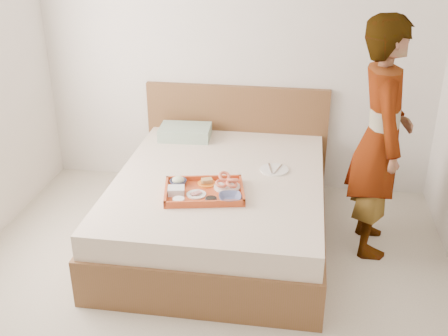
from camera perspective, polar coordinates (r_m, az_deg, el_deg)
ground at (r=3.58m, az=-3.34°, el=-15.62°), size 3.50×4.00×0.01m
wall_back at (r=4.79m, az=1.29°, el=12.73°), size 3.50×0.01×2.60m
bed at (r=4.23m, az=-0.46°, el=-4.11°), size 1.65×2.00×0.53m
headboard at (r=5.01m, az=1.31°, el=3.39°), size 1.65×0.06×0.95m
pillow at (r=4.81m, az=-4.10°, el=3.78°), size 0.46×0.33×0.11m
tray at (r=3.84m, az=-2.10°, el=-2.43°), size 0.62×0.51×0.05m
prawn_plate at (r=3.90m, az=0.34°, el=-2.02°), size 0.23×0.23×0.01m
navy_bowl_big at (r=3.73m, az=0.64°, el=-3.14°), size 0.18×0.18×0.04m
sauce_dish at (r=3.71m, az=-1.37°, el=-3.39°), size 0.10×0.10×0.03m
meat_plate at (r=3.81m, az=-2.92°, el=-2.79°), size 0.16×0.16×0.01m
bread_plate at (r=3.96m, az=-1.83°, el=-1.64°), size 0.16×0.16×0.01m
salad_bowl at (r=3.95m, az=-4.83°, el=-1.51°), size 0.14×0.14×0.04m
plastic_tub at (r=3.83m, az=-5.05°, el=-2.39°), size 0.13×0.12×0.05m
cheese_round at (r=3.72m, az=-4.79°, el=-3.40°), size 0.10×0.10×0.03m
dinner_plate at (r=4.22m, az=5.31°, el=-0.18°), size 0.24×0.24×0.01m
person at (r=4.02m, az=16.13°, el=2.94°), size 0.45×0.66×1.76m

